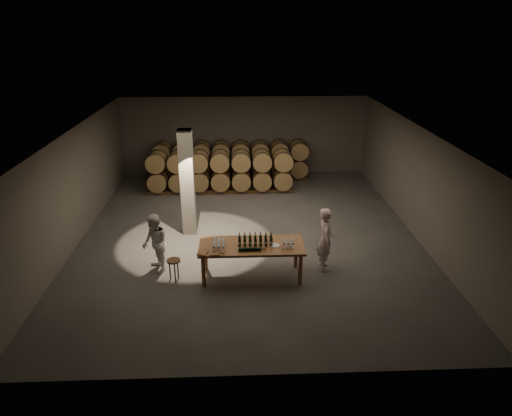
{
  "coord_description": "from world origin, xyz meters",
  "views": [
    {
      "loc": [
        -0.31,
        -12.57,
        6.08
      ],
      "look_at": [
        0.19,
        -0.61,
        1.1
      ],
      "focal_mm": 32.0,
      "sensor_mm": 36.0,
      "label": 1
    }
  ],
  "objects_px": {
    "bottle_cluster": "(255,241)",
    "person_man": "(325,239)",
    "person_woman": "(155,244)",
    "stool": "(174,264)",
    "notebook_near": "(214,254)",
    "tasting_table": "(251,249)",
    "plate": "(275,245)"
  },
  "relations": [
    {
      "from": "person_man",
      "to": "person_woman",
      "type": "relative_size",
      "value": 1.09
    },
    {
      "from": "bottle_cluster",
      "to": "person_woman",
      "type": "relative_size",
      "value": 0.54
    },
    {
      "from": "bottle_cluster",
      "to": "person_woman",
      "type": "xyz_separation_m",
      "value": [
        -2.54,
        0.36,
        -0.22
      ]
    },
    {
      "from": "tasting_table",
      "to": "person_man",
      "type": "height_order",
      "value": "person_man"
    },
    {
      "from": "plate",
      "to": "person_man",
      "type": "relative_size",
      "value": 0.15
    },
    {
      "from": "bottle_cluster",
      "to": "person_woman",
      "type": "bearing_deg",
      "value": 171.84
    },
    {
      "from": "plate",
      "to": "person_woman",
      "type": "xyz_separation_m",
      "value": [
        -3.02,
        0.45,
        -0.12
      ]
    },
    {
      "from": "stool",
      "to": "person_man",
      "type": "distance_m",
      "value": 3.89
    },
    {
      "from": "bottle_cluster",
      "to": "stool",
      "type": "xyz_separation_m",
      "value": [
        -2.03,
        -0.11,
        -0.54
      ]
    },
    {
      "from": "notebook_near",
      "to": "person_woman",
      "type": "relative_size",
      "value": 0.16
    },
    {
      "from": "tasting_table",
      "to": "notebook_near",
      "type": "height_order",
      "value": "notebook_near"
    },
    {
      "from": "tasting_table",
      "to": "plate",
      "type": "distance_m",
      "value": 0.59
    },
    {
      "from": "notebook_near",
      "to": "stool",
      "type": "distance_m",
      "value": 1.19
    },
    {
      "from": "tasting_table",
      "to": "plate",
      "type": "xyz_separation_m",
      "value": [
        0.58,
        -0.07,
        0.11
      ]
    },
    {
      "from": "person_man",
      "to": "person_woman",
      "type": "bearing_deg",
      "value": 89.98
    },
    {
      "from": "person_man",
      "to": "bottle_cluster",
      "type": "bearing_deg",
      "value": 100.59
    },
    {
      "from": "bottle_cluster",
      "to": "person_woman",
      "type": "height_order",
      "value": "person_woman"
    },
    {
      "from": "bottle_cluster",
      "to": "person_man",
      "type": "distance_m",
      "value": 1.85
    },
    {
      "from": "bottle_cluster",
      "to": "notebook_near",
      "type": "xyz_separation_m",
      "value": [
        -0.99,
        -0.46,
        -0.09
      ]
    },
    {
      "from": "plate",
      "to": "person_woman",
      "type": "relative_size",
      "value": 0.16
    },
    {
      "from": "bottle_cluster",
      "to": "notebook_near",
      "type": "bearing_deg",
      "value": -155.05
    },
    {
      "from": "plate",
      "to": "person_man",
      "type": "height_order",
      "value": "person_man"
    },
    {
      "from": "stool",
      "to": "bottle_cluster",
      "type": "bearing_deg",
      "value": 3.06
    },
    {
      "from": "stool",
      "to": "notebook_near",
      "type": "bearing_deg",
      "value": -18.78
    },
    {
      "from": "plate",
      "to": "notebook_near",
      "type": "bearing_deg",
      "value": -165.55
    },
    {
      "from": "tasting_table",
      "to": "plate",
      "type": "height_order",
      "value": "plate"
    },
    {
      "from": "tasting_table",
      "to": "person_woman",
      "type": "relative_size",
      "value": 1.66
    },
    {
      "from": "notebook_near",
      "to": "person_woman",
      "type": "height_order",
      "value": "person_woman"
    },
    {
      "from": "notebook_near",
      "to": "person_man",
      "type": "relative_size",
      "value": 0.15
    },
    {
      "from": "stool",
      "to": "person_woman",
      "type": "xyz_separation_m",
      "value": [
        -0.51,
        0.47,
        0.32
      ]
    },
    {
      "from": "plate",
      "to": "bottle_cluster",
      "type": "bearing_deg",
      "value": 170.11
    },
    {
      "from": "stool",
      "to": "tasting_table",
      "type": "bearing_deg",
      "value": 2.85
    }
  ]
}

